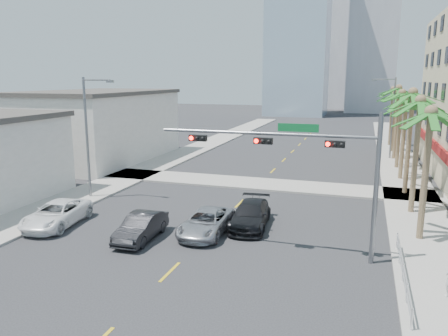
% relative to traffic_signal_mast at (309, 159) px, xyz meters
% --- Properties ---
extents(ground, '(260.00, 260.00, 0.00)m').
position_rel_traffic_signal_mast_xyz_m(ground, '(-5.78, -7.95, -5.06)').
color(ground, '#262628').
rests_on(ground, ground).
extents(sidewalk_right, '(4.00, 120.00, 0.15)m').
position_rel_traffic_signal_mast_xyz_m(sidewalk_right, '(6.22, 12.05, -4.99)').
color(sidewalk_right, gray).
rests_on(sidewalk_right, ground).
extents(sidewalk_left, '(4.00, 120.00, 0.15)m').
position_rel_traffic_signal_mast_xyz_m(sidewalk_left, '(-17.78, 12.05, -4.99)').
color(sidewalk_left, gray).
rests_on(sidewalk_left, ground).
extents(sidewalk_cross, '(80.00, 4.00, 0.15)m').
position_rel_traffic_signal_mast_xyz_m(sidewalk_cross, '(-5.78, 14.05, -4.99)').
color(sidewalk_cross, gray).
rests_on(sidewalk_cross, ground).
extents(building_left_far, '(11.00, 18.00, 7.20)m').
position_rel_traffic_signal_mast_xyz_m(building_left_far, '(-25.28, 20.05, -1.46)').
color(building_left_far, beige).
rests_on(building_left_far, ground).
extents(tower_far_left, '(14.00, 14.00, 48.00)m').
position_rel_traffic_signal_mast_xyz_m(tower_far_left, '(-13.78, 87.05, 18.94)').
color(tower_far_left, '#99B2C6').
rests_on(tower_far_left, ground).
extents(tower_far_center, '(16.00, 16.00, 42.00)m').
position_rel_traffic_signal_mast_xyz_m(tower_far_center, '(-8.78, 117.05, 15.94)').
color(tower_far_center, '#ADADB2').
rests_on(tower_far_center, ground).
extents(traffic_signal_mast, '(11.12, 0.54, 7.20)m').
position_rel_traffic_signal_mast_xyz_m(traffic_signal_mast, '(0.00, 0.00, 0.00)').
color(traffic_signal_mast, slate).
rests_on(traffic_signal_mast, ground).
extents(palm_tree_0, '(4.80, 4.80, 7.80)m').
position_rel_traffic_signal_mast_xyz_m(palm_tree_0, '(5.82, 4.05, 2.02)').
color(palm_tree_0, brown).
rests_on(palm_tree_0, ground).
extents(palm_tree_1, '(4.80, 4.80, 8.16)m').
position_rel_traffic_signal_mast_xyz_m(palm_tree_1, '(5.82, 9.25, 2.37)').
color(palm_tree_1, brown).
rests_on(palm_tree_1, ground).
extents(palm_tree_2, '(4.80, 4.80, 8.52)m').
position_rel_traffic_signal_mast_xyz_m(palm_tree_2, '(5.82, 14.45, 2.72)').
color(palm_tree_2, brown).
rests_on(palm_tree_2, ground).
extents(palm_tree_3, '(4.80, 4.80, 7.80)m').
position_rel_traffic_signal_mast_xyz_m(palm_tree_3, '(5.82, 19.65, 2.02)').
color(palm_tree_3, brown).
rests_on(palm_tree_3, ground).
extents(palm_tree_4, '(4.80, 4.80, 8.16)m').
position_rel_traffic_signal_mast_xyz_m(palm_tree_4, '(5.82, 24.85, 2.37)').
color(palm_tree_4, brown).
rests_on(palm_tree_4, ground).
extents(palm_tree_5, '(4.80, 4.80, 8.52)m').
position_rel_traffic_signal_mast_xyz_m(palm_tree_5, '(5.82, 30.05, 2.72)').
color(palm_tree_5, brown).
rests_on(palm_tree_5, ground).
extents(palm_tree_6, '(4.80, 4.80, 7.80)m').
position_rel_traffic_signal_mast_xyz_m(palm_tree_6, '(5.82, 35.25, 2.02)').
color(palm_tree_6, brown).
rests_on(palm_tree_6, ground).
extents(palm_tree_7, '(4.80, 4.80, 8.16)m').
position_rel_traffic_signal_mast_xyz_m(palm_tree_7, '(5.82, 40.45, 2.37)').
color(palm_tree_7, brown).
rests_on(palm_tree_7, ground).
extents(streetlight_left, '(2.55, 0.25, 9.00)m').
position_rel_traffic_signal_mast_xyz_m(streetlight_left, '(-16.78, 6.05, -0.00)').
color(streetlight_left, slate).
rests_on(streetlight_left, ground).
extents(streetlight_right, '(2.55, 0.25, 9.00)m').
position_rel_traffic_signal_mast_xyz_m(streetlight_right, '(5.21, 30.05, -0.00)').
color(streetlight_right, slate).
rests_on(streetlight_right, ground).
extents(guardrail, '(0.08, 8.08, 1.00)m').
position_rel_traffic_signal_mast_xyz_m(guardrail, '(4.52, -1.95, -4.39)').
color(guardrail, silver).
rests_on(guardrail, ground).
extents(car_parked_far, '(3.05, 5.55, 1.47)m').
position_rel_traffic_signal_mast_xyz_m(car_parked_far, '(-15.18, -0.05, -4.33)').
color(car_parked_far, white).
rests_on(car_parked_far, ground).
extents(car_lane_left, '(1.71, 4.47, 1.46)m').
position_rel_traffic_signal_mast_xyz_m(car_lane_left, '(-9.10, -0.55, -4.33)').
color(car_lane_left, black).
rests_on(car_lane_left, ground).
extents(car_lane_center, '(2.35, 5.05, 1.40)m').
position_rel_traffic_signal_mast_xyz_m(car_lane_center, '(-5.92, 1.41, -4.36)').
color(car_lane_center, '#B9B9BE').
rests_on(car_lane_center, ground).
extents(car_lane_right, '(2.58, 5.35, 1.50)m').
position_rel_traffic_signal_mast_xyz_m(car_lane_right, '(-3.78, 3.42, -4.31)').
color(car_lane_right, black).
rests_on(car_lane_right, ground).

